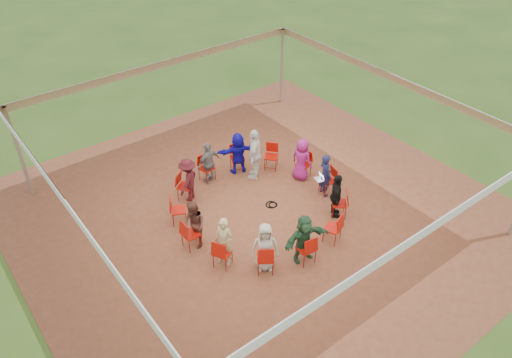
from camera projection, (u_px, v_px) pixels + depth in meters
ground at (259, 212)px, 14.70m from camera, size 80.00×80.00×0.00m
dirt_patch at (259, 212)px, 14.69m from camera, size 13.00×13.00×0.00m
tent at (259, 144)px, 13.29m from camera, size 10.33×10.33×3.00m
chair_0 at (328, 181)px, 15.20m from camera, size 0.52×0.51×0.90m
chair_1 at (303, 165)px, 15.90m from camera, size 0.53×0.52×0.90m
chair_2 at (271, 157)px, 16.27m from camera, size 0.61×0.61×0.90m
chair_3 at (237, 158)px, 16.21m from camera, size 0.55×0.56×0.90m
chair_4 at (207, 168)px, 15.75m from camera, size 0.48×0.49×0.90m
chair_5 at (185, 186)px, 14.98m from camera, size 0.60×0.60×0.90m
chair_6 at (179, 210)px, 14.09m from camera, size 0.58×0.57×0.90m
chair_7 at (191, 234)px, 13.28m from camera, size 0.45×0.43×0.90m
chair_8 at (222, 252)px, 12.73m from camera, size 0.59×0.58×0.90m
chair_9 at (265, 258)px, 12.57m from camera, size 0.59×0.60×0.90m
chair_10 at (306, 249)px, 12.84m from camera, size 0.46×0.48×0.90m
chair_11 at (333, 228)px, 13.47m from camera, size 0.55×0.56×0.90m
chair_12 at (339, 203)px, 14.32m from camera, size 0.61×0.61×0.90m
person_seated_0 at (325, 175)px, 15.00m from camera, size 0.45×0.58×1.42m
person_seated_1 at (302, 159)px, 15.67m from camera, size 0.55×0.77×1.42m
person_seated_2 at (238, 153)px, 15.96m from camera, size 1.41×0.91×1.42m
person_seated_3 at (209, 163)px, 15.52m from camera, size 0.88×0.53×1.42m
person_seated_4 at (188, 180)px, 14.79m from camera, size 1.01×0.90×1.42m
person_seated_5 at (194, 225)px, 13.18m from camera, size 0.41×0.70×1.42m
person_seated_6 at (224, 242)px, 12.66m from camera, size 0.55×0.62×1.42m
person_seated_7 at (265, 247)px, 12.51m from camera, size 0.79×0.71×1.42m
person_seated_8 at (304, 238)px, 12.76m from camera, size 1.36×0.63×1.42m
person_seated_9 at (336, 196)px, 14.17m from camera, size 0.87×0.91×1.42m
standing_person at (255, 154)px, 15.64m from camera, size 1.11×1.06×1.73m
cable_coil at (272, 205)px, 14.96m from camera, size 0.42×0.42×0.03m
laptop at (320, 178)px, 14.98m from camera, size 0.30×0.34×0.20m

